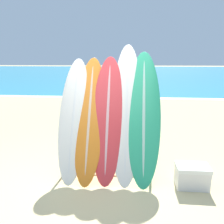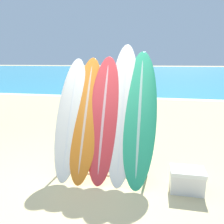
{
  "view_description": "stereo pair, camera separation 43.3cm",
  "coord_description": "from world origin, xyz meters",
  "px_view_note": "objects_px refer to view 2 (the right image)",
  "views": [
    {
      "loc": [
        0.6,
        -3.28,
        2.05
      ],
      "look_at": [
        0.19,
        1.18,
        0.98
      ],
      "focal_mm": 35.0,
      "sensor_mm": 36.0,
      "label": 1
    },
    {
      "loc": [
        1.03,
        -3.22,
        2.05
      ],
      "look_at": [
        0.19,
        1.18,
        0.98
      ],
      "focal_mm": 35.0,
      "sensor_mm": 36.0,
      "label": 2
    }
  ],
  "objects_px": {
    "surfboard_rack": "(104,147)",
    "cooler_box": "(187,180)",
    "surfboard_slot_3": "(123,111)",
    "surfboard_slot_2": "(104,117)",
    "person_mid_beach": "(145,89)",
    "surfboard_slot_4": "(139,116)",
    "person_near_water": "(116,86)",
    "surfboard_slot_0": "(71,117)",
    "surfboard_slot_1": "(86,117)"
  },
  "relations": [
    {
      "from": "surfboard_slot_3",
      "to": "cooler_box",
      "type": "xyz_separation_m",
      "value": [
        1.1,
        -0.4,
        -0.99
      ]
    },
    {
      "from": "cooler_box",
      "to": "surfboard_slot_2",
      "type": "bearing_deg",
      "value": 166.91
    },
    {
      "from": "surfboard_slot_4",
      "to": "person_mid_beach",
      "type": "xyz_separation_m",
      "value": [
        -0.13,
        5.73,
        -0.29
      ]
    },
    {
      "from": "surfboard_rack",
      "to": "cooler_box",
      "type": "relative_size",
      "value": 3.05
    },
    {
      "from": "surfboard_slot_2",
      "to": "cooler_box",
      "type": "bearing_deg",
      "value": -13.09
    },
    {
      "from": "surfboard_slot_3",
      "to": "surfboard_slot_4",
      "type": "xyz_separation_m",
      "value": [
        0.3,
        -0.04,
        -0.07
      ]
    },
    {
      "from": "surfboard_rack",
      "to": "cooler_box",
      "type": "distance_m",
      "value": 1.49
    },
    {
      "from": "surfboard_slot_3",
      "to": "surfboard_slot_4",
      "type": "relative_size",
      "value": 1.06
    },
    {
      "from": "surfboard_slot_2",
      "to": "cooler_box",
      "type": "height_order",
      "value": "surfboard_slot_2"
    },
    {
      "from": "cooler_box",
      "to": "person_mid_beach",
      "type": "bearing_deg",
      "value": 98.68
    },
    {
      "from": "surfboard_slot_0",
      "to": "surfboard_slot_1",
      "type": "height_order",
      "value": "surfboard_slot_1"
    },
    {
      "from": "surfboard_slot_0",
      "to": "cooler_box",
      "type": "height_order",
      "value": "surfboard_slot_0"
    },
    {
      "from": "surfboard_rack",
      "to": "surfboard_slot_4",
      "type": "relative_size",
      "value": 0.72
    },
    {
      "from": "surfboard_slot_0",
      "to": "person_near_water",
      "type": "xyz_separation_m",
      "value": [
        -0.22,
        6.06,
        -0.12
      ]
    },
    {
      "from": "surfboard_rack",
      "to": "surfboard_slot_3",
      "type": "height_order",
      "value": "surfboard_slot_3"
    },
    {
      "from": "surfboard_slot_0",
      "to": "person_mid_beach",
      "type": "distance_m",
      "value": 5.87
    },
    {
      "from": "surfboard_rack",
      "to": "surfboard_slot_4",
      "type": "height_order",
      "value": "surfboard_slot_4"
    },
    {
      "from": "surfboard_slot_2",
      "to": "person_mid_beach",
      "type": "xyz_separation_m",
      "value": [
        0.5,
        5.76,
        -0.24
      ]
    },
    {
      "from": "surfboard_slot_0",
      "to": "person_mid_beach",
      "type": "relative_size",
      "value": 1.39
    },
    {
      "from": "surfboard_slot_2",
      "to": "surfboard_rack",
      "type": "bearing_deg",
      "value": -84.65
    },
    {
      "from": "surfboard_rack",
      "to": "person_near_water",
      "type": "xyz_separation_m",
      "value": [
        -0.84,
        6.09,
        0.41
      ]
    },
    {
      "from": "surfboard_rack",
      "to": "person_near_water",
      "type": "height_order",
      "value": "person_near_water"
    },
    {
      "from": "surfboard_rack",
      "to": "person_mid_beach",
      "type": "distance_m",
      "value": 5.81
    },
    {
      "from": "surfboard_rack",
      "to": "surfboard_slot_2",
      "type": "xyz_separation_m",
      "value": [
        -0.0,
        0.03,
        0.56
      ]
    },
    {
      "from": "person_near_water",
      "to": "cooler_box",
      "type": "relative_size",
      "value": 3.2
    },
    {
      "from": "surfboard_slot_0",
      "to": "surfboard_slot_4",
      "type": "xyz_separation_m",
      "value": [
        1.24,
        0.03,
        0.06
      ]
    },
    {
      "from": "surfboard_slot_0",
      "to": "cooler_box",
      "type": "xyz_separation_m",
      "value": [
        2.04,
        -0.33,
        -0.86
      ]
    },
    {
      "from": "surfboard_slot_3",
      "to": "person_mid_beach",
      "type": "xyz_separation_m",
      "value": [
        0.17,
        5.69,
        -0.35
      ]
    },
    {
      "from": "person_mid_beach",
      "to": "surfboard_slot_4",
      "type": "bearing_deg",
      "value": 175.27
    },
    {
      "from": "surfboard_slot_4",
      "to": "surfboard_slot_0",
      "type": "bearing_deg",
      "value": -178.63
    },
    {
      "from": "surfboard_slot_1",
      "to": "surfboard_slot_4",
      "type": "relative_size",
      "value": 0.95
    },
    {
      "from": "surfboard_slot_3",
      "to": "cooler_box",
      "type": "bearing_deg",
      "value": -19.85
    },
    {
      "from": "surfboard_slot_4",
      "to": "person_mid_beach",
      "type": "height_order",
      "value": "surfboard_slot_4"
    },
    {
      "from": "person_mid_beach",
      "to": "surfboard_slot_2",
      "type": "bearing_deg",
      "value": 169.03
    },
    {
      "from": "surfboard_slot_1",
      "to": "person_near_water",
      "type": "height_order",
      "value": "surfboard_slot_1"
    },
    {
      "from": "surfboard_slot_0",
      "to": "surfboard_slot_3",
      "type": "distance_m",
      "value": 0.95
    },
    {
      "from": "surfboard_slot_2",
      "to": "person_near_water",
      "type": "relative_size",
      "value": 1.26
    },
    {
      "from": "cooler_box",
      "to": "surfboard_slot_1",
      "type": "bearing_deg",
      "value": 169.26
    },
    {
      "from": "surfboard_slot_3",
      "to": "person_near_water",
      "type": "xyz_separation_m",
      "value": [
        -1.16,
        5.99,
        -0.25
      ]
    },
    {
      "from": "surfboard_slot_0",
      "to": "surfboard_slot_3",
      "type": "xyz_separation_m",
      "value": [
        0.94,
        0.07,
        0.13
      ]
    },
    {
      "from": "surfboard_slot_0",
      "to": "surfboard_slot_3",
      "type": "height_order",
      "value": "surfboard_slot_3"
    },
    {
      "from": "surfboard_slot_2",
      "to": "cooler_box",
      "type": "xyz_separation_m",
      "value": [
        1.43,
        -0.33,
        -0.88
      ]
    },
    {
      "from": "surfboard_rack",
      "to": "surfboard_slot_0",
      "type": "height_order",
      "value": "surfboard_slot_0"
    },
    {
      "from": "surfboard_slot_0",
      "to": "cooler_box",
      "type": "relative_size",
      "value": 3.97
    },
    {
      "from": "cooler_box",
      "to": "surfboard_slot_3",
      "type": "bearing_deg",
      "value": 160.15
    },
    {
      "from": "surfboard_slot_0",
      "to": "person_near_water",
      "type": "bearing_deg",
      "value": 92.09
    },
    {
      "from": "surfboard_slot_1",
      "to": "cooler_box",
      "type": "distance_m",
      "value": 1.99
    },
    {
      "from": "person_mid_beach",
      "to": "surfboard_rack",
      "type": "bearing_deg",
      "value": 169.08
    },
    {
      "from": "surfboard_slot_3",
      "to": "person_mid_beach",
      "type": "distance_m",
      "value": 5.7
    },
    {
      "from": "surfboard_slot_0",
      "to": "person_mid_beach",
      "type": "xyz_separation_m",
      "value": [
        1.11,
        5.76,
        -0.22
      ]
    }
  ]
}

